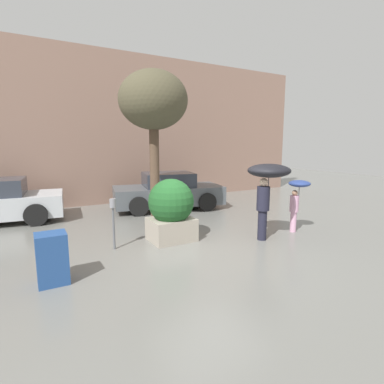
{
  "coord_description": "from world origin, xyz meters",
  "views": [
    {
      "loc": [
        -3.58,
        -5.72,
        2.41
      ],
      "look_at": [
        0.56,
        1.6,
        1.05
      ],
      "focal_mm": 28.0,
      "sensor_mm": 36.0,
      "label": 1
    }
  ],
  "objects_px": {
    "parked_car_near": "(168,192)",
    "person_child": "(297,194)",
    "person_adult": "(268,179)",
    "parking_meter": "(113,213)",
    "planter_box": "(171,209)",
    "street_tree": "(153,103)",
    "newspaper_box": "(52,259)"
  },
  "relations": [
    {
      "from": "planter_box",
      "to": "street_tree",
      "type": "relative_size",
      "value": 0.35
    },
    {
      "from": "planter_box",
      "to": "parked_car_near",
      "type": "distance_m",
      "value": 3.79
    },
    {
      "from": "street_tree",
      "to": "newspaper_box",
      "type": "height_order",
      "value": "street_tree"
    },
    {
      "from": "parking_meter",
      "to": "street_tree",
      "type": "bearing_deg",
      "value": 42.99
    },
    {
      "from": "street_tree",
      "to": "parking_meter",
      "type": "bearing_deg",
      "value": -137.01
    },
    {
      "from": "parking_meter",
      "to": "person_adult",
      "type": "bearing_deg",
      "value": -18.19
    },
    {
      "from": "person_adult",
      "to": "parked_car_near",
      "type": "relative_size",
      "value": 0.45
    },
    {
      "from": "person_adult",
      "to": "parking_meter",
      "type": "distance_m",
      "value": 3.81
    },
    {
      "from": "planter_box",
      "to": "person_child",
      "type": "bearing_deg",
      "value": -17.62
    },
    {
      "from": "person_adult",
      "to": "parking_meter",
      "type": "bearing_deg",
      "value": 167.81
    },
    {
      "from": "person_child",
      "to": "street_tree",
      "type": "distance_m",
      "value": 4.76
    },
    {
      "from": "person_adult",
      "to": "planter_box",
      "type": "bearing_deg",
      "value": 158.2
    },
    {
      "from": "person_child",
      "to": "parked_car_near",
      "type": "xyz_separation_m",
      "value": [
        -1.75,
        4.51,
        -0.43
      ]
    },
    {
      "from": "parked_car_near",
      "to": "parking_meter",
      "type": "height_order",
      "value": "parked_car_near"
    },
    {
      "from": "parking_meter",
      "to": "newspaper_box",
      "type": "distance_m",
      "value": 1.87
    },
    {
      "from": "person_child",
      "to": "parking_meter",
      "type": "height_order",
      "value": "person_child"
    },
    {
      "from": "parked_car_near",
      "to": "planter_box",
      "type": "bearing_deg",
      "value": 167.92
    },
    {
      "from": "person_adult",
      "to": "parking_meter",
      "type": "relative_size",
      "value": 1.63
    },
    {
      "from": "person_child",
      "to": "newspaper_box",
      "type": "distance_m",
      "value": 6.14
    },
    {
      "from": "person_adult",
      "to": "parked_car_near",
      "type": "distance_m",
      "value": 4.71
    },
    {
      "from": "person_adult",
      "to": "newspaper_box",
      "type": "distance_m",
      "value": 5.06
    },
    {
      "from": "planter_box",
      "to": "person_child",
      "type": "distance_m",
      "value": 3.46
    },
    {
      "from": "planter_box",
      "to": "street_tree",
      "type": "xyz_separation_m",
      "value": [
        0.24,
        1.62,
        2.77
      ]
    },
    {
      "from": "person_adult",
      "to": "street_tree",
      "type": "height_order",
      "value": "street_tree"
    },
    {
      "from": "person_adult",
      "to": "parking_meter",
      "type": "xyz_separation_m",
      "value": [
        -3.55,
        1.17,
        -0.7
      ]
    },
    {
      "from": "parked_car_near",
      "to": "parking_meter",
      "type": "distance_m",
      "value": 4.53
    },
    {
      "from": "parked_car_near",
      "to": "person_child",
      "type": "bearing_deg",
      "value": -146.92
    },
    {
      "from": "parking_meter",
      "to": "newspaper_box",
      "type": "height_order",
      "value": "parking_meter"
    },
    {
      "from": "person_adult",
      "to": "person_child",
      "type": "distance_m",
      "value": 1.28
    },
    {
      "from": "parking_meter",
      "to": "parked_car_near",
      "type": "bearing_deg",
      "value": 48.95
    },
    {
      "from": "street_tree",
      "to": "parked_car_near",
      "type": "bearing_deg",
      "value": 55.02
    },
    {
      "from": "parked_car_near",
      "to": "parking_meter",
      "type": "bearing_deg",
      "value": 150.79
    }
  ]
}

